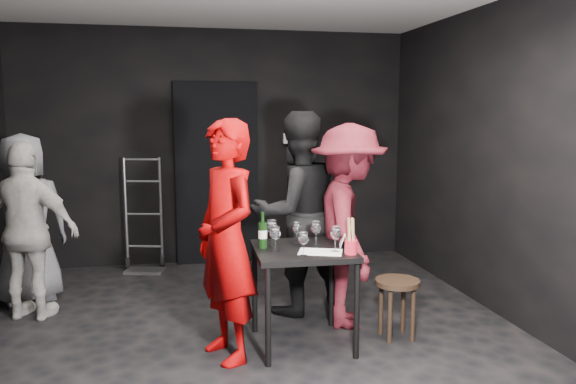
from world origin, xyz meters
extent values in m
cube|color=black|center=(0.00, 0.00, 0.00)|extent=(4.50, 5.00, 0.02)
cube|color=black|center=(0.00, 2.50, 1.35)|extent=(4.50, 0.04, 2.70)
cube|color=black|center=(0.00, -2.50, 1.35)|extent=(4.50, 0.04, 2.70)
cube|color=black|center=(2.25, 0.00, 1.35)|extent=(0.04, 5.00, 2.70)
cube|color=black|center=(0.00, 2.44, 1.05)|extent=(0.95, 0.10, 2.10)
cube|color=#B7B7B2|center=(0.85, 2.45, 1.45)|extent=(0.12, 0.06, 0.12)
cube|color=#B7B7B2|center=(1.05, 2.45, 1.40)|extent=(0.10, 0.06, 0.14)
cylinder|color=#B2B2B7|center=(-1.02, 2.29, 0.63)|extent=(0.03, 0.03, 1.26)
cylinder|color=#B2B2B7|center=(-0.64, 2.29, 0.63)|extent=(0.03, 0.03, 1.26)
cube|color=#B2B2B7|center=(-0.83, 2.16, 0.01)|extent=(0.42, 0.23, 0.03)
cylinder|color=black|center=(-1.02, 2.32, 0.08)|extent=(0.04, 0.16, 0.16)
cylinder|color=black|center=(-0.64, 2.32, 0.08)|extent=(0.04, 0.16, 0.16)
cube|color=black|center=(0.43, -0.10, 0.73)|extent=(0.72, 0.72, 0.04)
cylinder|color=black|center=(0.11, -0.42, 0.35)|extent=(0.04, 0.04, 0.71)
cylinder|color=black|center=(0.75, -0.42, 0.35)|extent=(0.04, 0.04, 0.71)
cylinder|color=black|center=(0.11, 0.22, 0.35)|extent=(0.04, 0.04, 0.71)
cylinder|color=black|center=(0.75, 0.22, 0.35)|extent=(0.04, 0.04, 0.71)
cylinder|color=black|center=(1.18, -0.13, 0.45)|extent=(0.35, 0.35, 0.04)
cylinder|color=black|center=(1.27, -0.03, 0.21)|extent=(0.04, 0.04, 0.41)
cylinder|color=black|center=(1.09, -0.03, 0.21)|extent=(0.04, 0.04, 0.41)
cylinder|color=black|center=(1.09, -0.22, 0.21)|extent=(0.04, 0.04, 0.41)
cylinder|color=black|center=(1.27, -0.22, 0.21)|extent=(0.04, 0.04, 0.41)
imported|color=#9D0102|center=(-0.15, -0.20, 0.98)|extent=(0.70, 0.84, 1.96)
imported|color=black|center=(0.55, 0.64, 1.04)|extent=(1.12, 0.79, 2.08)
imported|color=#53121B|center=(0.89, 0.24, 0.93)|extent=(0.73, 1.27, 1.86)
imported|color=beige|center=(-1.71, 0.92, 0.77)|extent=(1.00, 0.72, 1.54)
imported|color=slate|center=(-1.84, 1.37, 0.82)|extent=(0.92, 0.76, 1.65)
cube|color=white|center=(0.53, -0.24, 0.75)|extent=(0.36, 0.30, 0.00)
cylinder|color=black|center=(0.14, -0.03, 0.85)|extent=(0.07, 0.07, 0.19)
cylinder|color=black|center=(0.14, -0.03, 0.98)|extent=(0.02, 0.02, 0.08)
cylinder|color=white|center=(0.14, -0.03, 0.86)|extent=(0.07, 0.07, 0.06)
cylinder|color=red|center=(0.73, -0.34, 0.80)|extent=(0.09, 0.09, 0.10)
camera|label=1|loc=(-0.50, -4.07, 1.75)|focal=35.00mm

